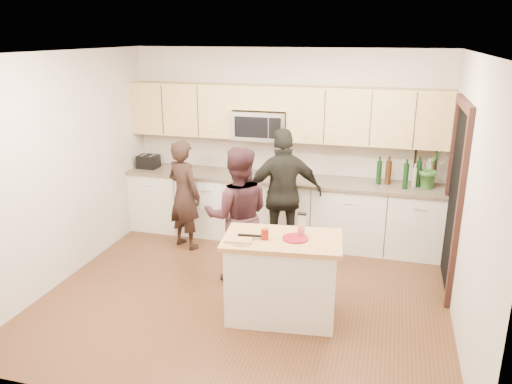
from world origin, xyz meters
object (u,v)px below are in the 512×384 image
(island, at_px, (282,277))
(woman_center, at_px, (238,216))
(woman_left, at_px, (184,195))
(toaster, at_px, (148,162))
(woman_right, at_px, (284,195))

(island, relative_size, woman_center, 0.77)
(island, bearing_deg, woman_left, 133.41)
(woman_center, bearing_deg, island, 117.63)
(toaster, distance_m, woman_left, 1.05)
(island, height_order, woman_right, woman_right)
(island, relative_size, woman_right, 0.73)
(woman_center, bearing_deg, toaster, -54.14)
(woman_left, height_order, woman_right, woman_right)
(woman_right, bearing_deg, woman_left, -23.24)
(woman_left, bearing_deg, woman_center, 167.54)
(woman_left, xyz_separation_m, woman_center, (1.01, -0.75, 0.06))
(toaster, bearing_deg, woman_center, -36.27)
(island, height_order, toaster, toaster)
(woman_center, bearing_deg, woman_right, -133.39)
(toaster, height_order, woman_right, woman_right)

